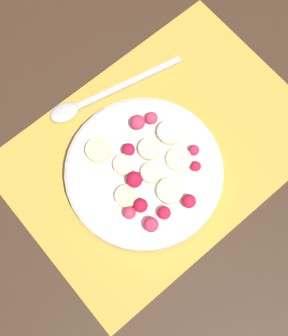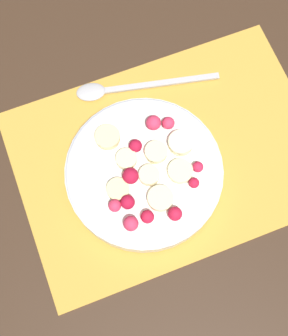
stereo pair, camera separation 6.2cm
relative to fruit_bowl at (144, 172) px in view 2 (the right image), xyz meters
The scene contains 4 objects.
ground_plane 0.05m from the fruit_bowl, 19.90° to the left, with size 3.00×3.00×0.00m, color #382619.
placemat 0.05m from the fruit_bowl, 19.90° to the left, with size 0.43×0.30×0.01m.
fruit_bowl is the anchor object (origin of this frame).
spoon 0.14m from the fruit_bowl, 85.10° to the left, with size 0.21×0.07×0.01m.
Camera 2 is at (-0.11, -0.19, 0.63)m, focal length 50.00 mm.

